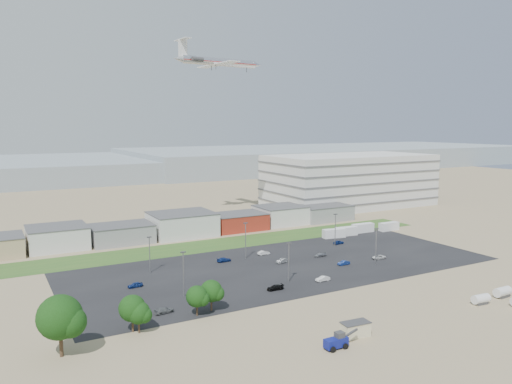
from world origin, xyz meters
TOP-DOWN VIEW (x-y plane):
  - ground at (0.00, 0.00)m, footprint 700.00×700.00m
  - parking_lot at (5.00, 20.00)m, footprint 120.00×50.00m
  - grass_strip at (0.00, 52.00)m, footprint 160.00×16.00m
  - hills_backdrop at (40.00, 315.00)m, footprint 700.00×200.00m
  - building_row at (-17.00, 71.00)m, footprint 170.00×20.00m
  - parking_garage at (90.00, 95.00)m, footprint 80.00×40.00m
  - portable_shed at (-8.36, -27.06)m, footprint 5.72×3.31m
  - telehandler at (-14.83, -29.54)m, footprint 7.05×2.36m
  - storage_tank_nw at (27.11, -27.21)m, footprint 4.20×2.38m
  - storage_tank_ne at (35.43, -26.63)m, footprint 4.32×2.21m
  - box_trailer_a at (39.40, 41.29)m, footprint 8.50×3.80m
  - box_trailer_b at (45.37, 41.87)m, footprint 8.42×3.15m
  - box_trailer_c at (54.30, 43.31)m, footprint 8.69×2.91m
  - box_trailer_d at (65.05, 41.06)m, footprint 8.17×2.60m
  - tree_far_left at (-57.80, -9.28)m, footprint 8.20×8.20m
  - tree_left at (-44.37, -4.95)m, footprint 5.50×5.50m
  - tree_mid at (-43.47, -6.00)m, footprint 4.69×4.69m
  - tree_right at (-30.47, -3.20)m, footprint 4.83×4.83m
  - tree_near at (-26.73, -2.08)m, footprint 5.07×5.07m
  - lightpole_front_l at (-28.67, 9.25)m, footprint 1.25×0.52m
  - lightpole_front_m at (-1.61, 6.71)m, footprint 1.19×0.49m
  - lightpole_front_r at (28.71, 8.31)m, footprint 1.23×0.51m
  - lightpole_back_l at (-29.90, 31.44)m, footprint 1.16×0.48m
  - lightpole_back_m at (-0.79, 31.68)m, footprint 1.27×0.53m
  - lightpole_back_r at (31.96, 31.12)m, footprint 1.26×0.53m
  - airliner at (20.29, 94.55)m, footprint 43.15×31.13m
  - parked_car_0 at (33.51, 12.20)m, footprint 4.34×2.32m
  - parked_car_1 at (20.36, 12.11)m, footprint 3.79×1.46m
  - parked_car_3 at (-7.83, 2.92)m, footprint 4.30×1.96m
  - parked_car_5 at (-36.80, 21.12)m, footprint 3.74×1.71m
  - parked_car_6 at (-7.92, 31.53)m, footprint 4.33×1.91m
  - parked_car_7 at (6.21, 22.27)m, footprint 4.10×1.88m
  - parked_car_8 at (34.83, 32.82)m, footprint 3.93×1.94m
  - parked_car_10 at (-36.02, 1.39)m, footprint 4.40×2.18m
  - parked_car_11 at (6.05, 32.82)m, footprint 3.82×1.45m
  - parked_car_12 at (19.86, 22.74)m, footprint 4.03×1.72m
  - parked_car_13 at (6.28, 2.96)m, footprint 3.85×1.43m

SIDE VIEW (x-z plane):
  - ground at x=0.00m, z-range 0.00..0.00m
  - parking_lot at x=5.00m, z-range 0.00..0.01m
  - grass_strip at x=0.00m, z-range 0.00..0.02m
  - parked_car_12 at x=19.86m, z-range 0.00..1.16m
  - parked_car_0 at x=33.51m, z-range 0.00..1.16m
  - parked_car_3 at x=-7.83m, z-range 0.00..1.22m
  - parked_car_10 at x=-36.02m, z-range 0.00..1.23m
  - parked_car_1 at x=20.36m, z-range 0.00..1.23m
  - parked_car_6 at x=-7.92m, z-range 0.00..1.24m
  - parked_car_5 at x=-36.80m, z-range 0.00..1.24m
  - parked_car_11 at x=6.05m, z-range 0.00..1.25m
  - parked_car_13 at x=6.28m, z-range 0.00..1.26m
  - parked_car_8 at x=34.83m, z-range 0.00..1.29m
  - parked_car_7 at x=6.21m, z-range 0.00..1.30m
  - storage_tank_nw at x=27.11m, z-range 0.00..2.42m
  - storage_tank_ne at x=35.43m, z-range 0.00..2.57m
  - portable_shed at x=-8.36m, z-range 0.00..2.77m
  - telehandler at x=-14.83m, z-range 0.00..2.94m
  - box_trailer_d at x=65.05m, z-range 0.00..3.06m
  - box_trailer_a at x=39.40m, z-range 0.00..3.07m
  - box_trailer_b at x=45.37m, z-range 0.00..3.10m
  - box_trailer_c at x=54.30m, z-range 0.00..3.24m
  - tree_mid at x=-43.47m, z-range 0.00..7.04m
  - tree_right at x=-30.47m, z-range 0.00..7.24m
  - tree_near at x=-26.73m, z-range 0.00..7.61m
  - building_row at x=-17.00m, z-range 0.00..8.00m
  - tree_left at x=-44.37m, z-range 0.00..8.25m
  - hills_backdrop at x=40.00m, z-range 0.00..9.00m
  - lightpole_back_l at x=-29.90m, z-range 0.00..9.83m
  - lightpole_front_m at x=-1.61m, z-range 0.00..10.08m
  - lightpole_front_r at x=28.71m, z-range 0.00..10.43m
  - lightpole_front_l at x=-28.67m, z-range 0.00..10.59m
  - lightpole_back_r at x=31.96m, z-range 0.00..10.73m
  - lightpole_back_m at x=-0.79m, z-range 0.00..10.83m
  - tree_far_left at x=-57.80m, z-range 0.00..12.30m
  - parking_garage at x=90.00m, z-range 0.00..25.00m
  - airliner at x=20.29m, z-range 58.99..71.13m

